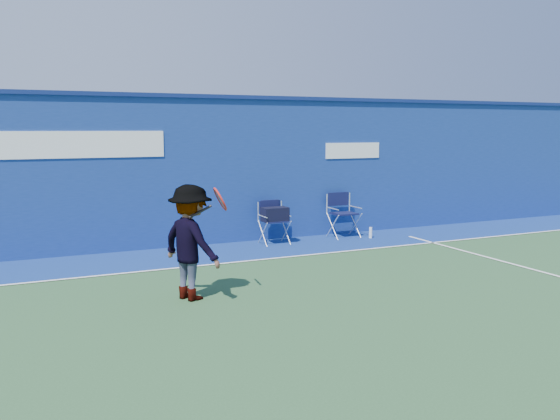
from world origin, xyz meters
name	(u,v)px	position (x,y,z in m)	size (l,w,h in m)	color
ground	(315,313)	(0.00, 0.00, 0.00)	(80.00, 80.00, 0.00)	#2A4F2B
stadium_wall	(197,170)	(0.00, 5.20, 1.55)	(24.00, 0.50, 3.08)	navy
out_of_bounds_strip	(216,253)	(0.00, 4.10, 0.00)	(24.00, 1.80, 0.01)	navy
court_lines	(295,300)	(0.00, 0.60, 0.01)	(24.00, 12.00, 0.01)	white
directors_chair_left	(274,226)	(1.42, 4.51, 0.38)	(0.53, 0.50, 0.90)	silver
directors_chair_right	(343,223)	(3.15, 4.60, 0.31)	(0.58, 0.52, 0.98)	silver
water_bottle	(371,233)	(3.61, 4.21, 0.12)	(0.07, 0.07, 0.25)	white
tennis_player	(191,242)	(-1.28, 1.33, 0.82)	(1.01, 1.21, 1.63)	#EA4738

